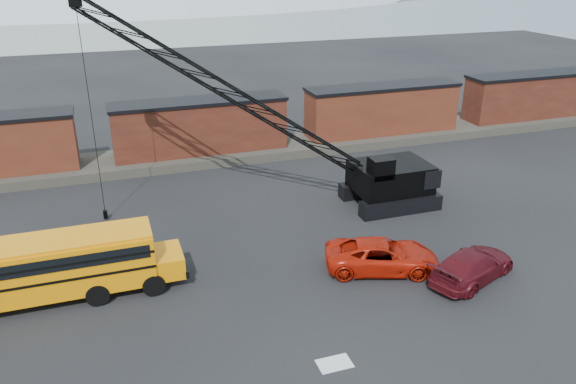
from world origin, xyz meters
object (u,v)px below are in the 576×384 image
at_px(school_bus, 52,266).
at_px(maroon_suv, 472,265).
at_px(red_pickup, 382,256).
at_px(crawler_crane, 240,98).

relative_size(school_bus, maroon_suv, 2.14).
bearing_deg(school_bus, red_pickup, -9.01).
height_order(red_pickup, maroon_suv, red_pickup).
height_order(school_bus, crawler_crane, crawler_crane).
distance_m(red_pickup, crawler_crane, 12.41).
bearing_deg(red_pickup, crawler_crane, 47.33).
relative_size(maroon_suv, crawler_crane, 0.26).
distance_m(school_bus, maroon_suv, 20.55).
distance_m(red_pickup, maroon_suv, 4.55).
relative_size(red_pickup, crawler_crane, 0.28).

